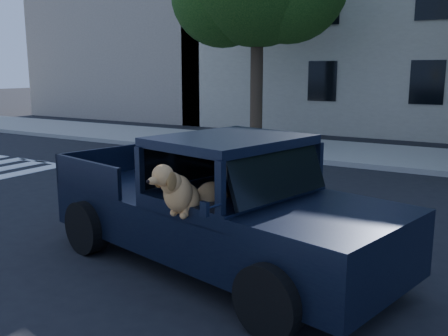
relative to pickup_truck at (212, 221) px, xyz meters
The scene contains 5 objects.
ground 1.05m from the pickup_truck, 132.55° to the left, with size 120.00×120.00×0.00m, color black.
far_sidewalk 9.86m from the pickup_truck, 93.34° to the left, with size 60.00×4.00×0.15m, color gray.
lane_stripes 4.31m from the pickup_truck, 70.48° to the left, with size 21.60×0.14×0.01m, color silver, non-canonical shape.
building_left 23.39m from the pickup_truck, 132.28° to the left, with size 12.00×6.00×8.00m, color tan.
pickup_truck is the anchor object (origin of this frame).
Camera 1 is at (4.08, -6.17, 2.65)m, focal length 40.00 mm.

